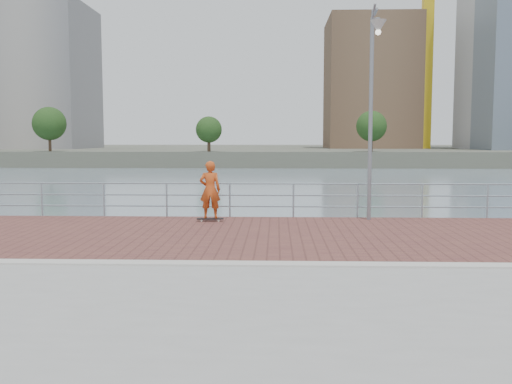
{
  "coord_description": "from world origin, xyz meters",
  "views": [
    {
      "loc": [
        0.48,
        -11.24,
        2.55
      ],
      "look_at": [
        0.0,
        2.0,
        1.3
      ],
      "focal_mm": 40.0,
      "sensor_mm": 36.0,
      "label": 1
    }
  ],
  "objects": [
    {
      "name": "water",
      "position": [
        0.0,
        0.0,
        -2.0
      ],
      "size": [
        400.0,
        400.0,
        0.0
      ],
      "primitive_type": "plane",
      "color": "slate",
      "rests_on": "ground"
    },
    {
      "name": "brick_lane",
      "position": [
        0.0,
        3.6,
        0.01
      ],
      "size": [
        40.0,
        6.8,
        0.02
      ],
      "primitive_type": "cube",
      "color": "brown",
      "rests_on": "seawall"
    },
    {
      "name": "shoreline_trees",
      "position": [
        13.16,
        77.0,
        4.48
      ],
      "size": [
        169.66,
        5.2,
        6.93
      ],
      "color": "#473323",
      "rests_on": "far_shore"
    },
    {
      "name": "skateboarder",
      "position": [
        -1.55,
        5.98,
        0.99
      ],
      "size": [
        0.67,
        0.46,
        1.76
      ],
      "primitive_type": "imported",
      "rotation": [
        0.0,
        0.0,
        3.2
      ],
      "color": "#C04919",
      "rests_on": "skateboard"
    },
    {
      "name": "street_lamp",
      "position": [
        3.36,
        6.04,
        4.42
      ],
      "size": [
        0.45,
        1.32,
        6.22
      ],
      "color": "gray",
      "rests_on": "brick_lane"
    },
    {
      "name": "skateboard",
      "position": [
        -1.55,
        5.98,
        0.09
      ],
      "size": [
        0.82,
        0.25,
        0.09
      ],
      "rotation": [
        0.0,
        0.0,
        0.06
      ],
      "color": "black",
      "rests_on": "brick_lane"
    },
    {
      "name": "curb",
      "position": [
        0.0,
        0.0,
        0.03
      ],
      "size": [
        40.0,
        0.4,
        0.06
      ],
      "primitive_type": "cube",
      "color": "#B7B5AD",
      "rests_on": "seawall"
    },
    {
      "name": "guardrail",
      "position": [
        0.0,
        7.0,
        0.69
      ],
      "size": [
        39.06,
        0.06,
        1.13
      ],
      "color": "#8C9EA8",
      "rests_on": "brick_lane"
    },
    {
      "name": "far_shore",
      "position": [
        0.0,
        122.5,
        -0.75
      ],
      "size": [
        320.0,
        95.0,
        2.5
      ],
      "primitive_type": "cube",
      "color": "#4C5142",
      "rests_on": "ground"
    },
    {
      "name": "skyline",
      "position": [
        27.36,
        104.03,
        24.73
      ],
      "size": [
        233.0,
        41.0,
        66.43
      ],
      "color": "#ADA38E",
      "rests_on": "far_shore"
    }
  ]
}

